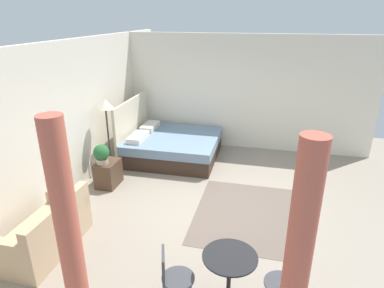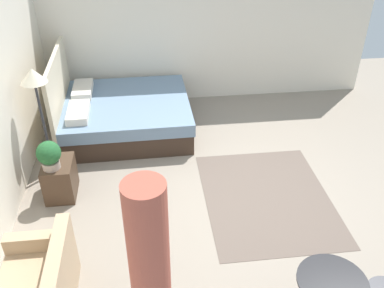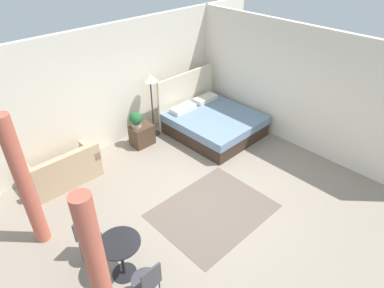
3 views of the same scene
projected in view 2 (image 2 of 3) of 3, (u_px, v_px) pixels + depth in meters
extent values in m
cube|color=gray|center=(240.00, 192.00, 5.88)|extent=(9.08, 9.12, 0.02)
cube|color=silver|center=(209.00, 25.00, 7.64)|extent=(0.12, 6.12, 2.84)
cube|color=#66564C|center=(267.00, 197.00, 5.76)|extent=(2.15, 1.70, 0.01)
cube|color=#38281E|center=(128.00, 121.00, 7.21)|extent=(1.90, 2.06, 0.35)
cube|color=slate|center=(127.00, 106.00, 7.06)|extent=(1.94, 2.10, 0.21)
cube|color=beige|center=(60.00, 97.00, 6.81)|extent=(1.94, 0.09, 1.39)
cube|color=silver|center=(78.00, 112.00, 6.54)|extent=(0.68, 0.33, 0.12)
cube|color=silver|center=(83.00, 90.00, 7.23)|extent=(0.68, 0.33, 0.12)
cube|color=tan|center=(56.00, 281.00, 3.84)|extent=(1.41, 0.15, 0.40)
cube|color=tan|center=(39.00, 241.00, 4.40)|extent=(0.14, 0.70, 0.19)
cube|color=#473323|center=(60.00, 179.00, 5.70)|extent=(0.53, 0.39, 0.52)
cylinder|color=tan|center=(51.00, 165.00, 5.44)|extent=(0.23, 0.23, 0.11)
sphere|color=#235B2D|center=(49.00, 153.00, 5.34)|extent=(0.31, 0.31, 0.31)
cylinder|color=#2D2D33|center=(54.00, 172.00, 6.24)|extent=(0.30, 0.30, 0.02)
cylinder|color=#2D2D33|center=(45.00, 130.00, 5.84)|extent=(0.04, 0.04, 1.44)
cone|color=beige|center=(33.00, 76.00, 5.40)|extent=(0.35, 0.35, 0.19)
cylinder|color=black|center=(333.00, 282.00, 3.71)|extent=(0.63, 0.63, 0.02)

